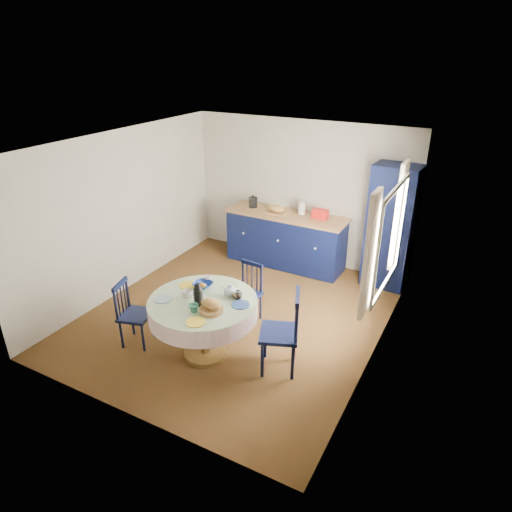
{
  "coord_description": "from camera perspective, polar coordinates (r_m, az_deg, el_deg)",
  "views": [
    {
      "loc": [
        2.93,
        -4.89,
        3.62
      ],
      "look_at": [
        0.21,
        0.2,
        0.92
      ],
      "focal_mm": 32.0,
      "sensor_mm": 36.0,
      "label": 1
    }
  ],
  "objects": [
    {
      "name": "wall_left",
      "position": [
        7.34,
        -16.25,
        5.21
      ],
      "size": [
        0.02,
        4.5,
        2.5
      ],
      "primitive_type": "cube",
      "color": "beige",
      "rests_on": "floor"
    },
    {
      "name": "cobalt_bowl",
      "position": [
        5.84,
        -6.64,
        -3.62
      ],
      "size": [
        0.24,
        0.24,
        0.06
      ],
      "primitive_type": "imported",
      "color": "navy",
      "rests_on": "dining_table"
    },
    {
      "name": "window",
      "position": [
        5.68,
        16.18,
        2.39
      ],
      "size": [
        0.1,
        1.74,
        1.45
      ],
      "color": "white",
      "rests_on": "wall_right"
    },
    {
      "name": "wall_back",
      "position": [
        8.08,
        5.59,
        7.88
      ],
      "size": [
        4.0,
        0.02,
        2.5
      ],
      "primitive_type": "cube",
      "color": "beige",
      "rests_on": "floor"
    },
    {
      "name": "chair_left",
      "position": [
        6.16,
        -15.14,
        -6.9
      ],
      "size": [
        0.47,
        0.48,
        0.88
      ],
      "rotation": [
        0.0,
        0.0,
        1.85
      ],
      "color": "black",
      "rests_on": "floor"
    },
    {
      "name": "floor",
      "position": [
        6.76,
        -2.41,
        -7.36
      ],
      "size": [
        4.5,
        4.5,
        0.0
      ],
      "primitive_type": "plane",
      "color": "black",
      "rests_on": "ground"
    },
    {
      "name": "mug_c",
      "position": [
        5.54,
        -2.36,
        -4.93
      ],
      "size": [
        0.12,
        0.12,
        0.09
      ],
      "primitive_type": "imported",
      "color": "black",
      "rests_on": "dining_table"
    },
    {
      "name": "wall_right",
      "position": [
        5.52,
        15.59,
        -1.38
      ],
      "size": [
        0.02,
        4.5,
        2.5
      ],
      "primitive_type": "cube",
      "color": "beige",
      "rests_on": "floor"
    },
    {
      "name": "chair_right",
      "position": [
        5.47,
        3.38,
        -9.39
      ],
      "size": [
        0.59,
        0.6,
        1.05
      ],
      "rotation": [
        0.0,
        0.0,
        -1.2
      ],
      "color": "black",
      "rests_on": "floor"
    },
    {
      "name": "mug_b",
      "position": [
        5.32,
        -7.77,
        -6.49
      ],
      "size": [
        0.11,
        0.11,
        0.1
      ],
      "primitive_type": "imported",
      "color": "#337E6C",
      "rests_on": "dining_table"
    },
    {
      "name": "ceiling",
      "position": [
        5.81,
        -2.86,
        13.93
      ],
      "size": [
        4.5,
        4.5,
        0.0
      ],
      "primitive_type": "plane",
      "rotation": [
        3.14,
        0.0,
        0.0
      ],
      "color": "white",
      "rests_on": "wall_back"
    },
    {
      "name": "chair_far",
      "position": [
        6.44,
        -1.14,
        -4.54
      ],
      "size": [
        0.42,
        0.4,
        0.86
      ],
      "rotation": [
        0.0,
        0.0,
        -0.09
      ],
      "color": "black",
      "rests_on": "floor"
    },
    {
      "name": "kitchen_counter",
      "position": [
        8.07,
        3.73,
        2.18
      ],
      "size": [
        2.14,
        0.69,
        1.19
      ],
      "rotation": [
        0.0,
        0.0,
        -0.01
      ],
      "color": "black",
      "rests_on": "floor"
    },
    {
      "name": "mug_d",
      "position": [
        5.94,
        -6.13,
        -2.88
      ],
      "size": [
        0.09,
        0.09,
        0.09
      ],
      "primitive_type": "imported",
      "color": "silver",
      "rests_on": "dining_table"
    },
    {
      "name": "mug_a",
      "position": [
        5.61,
        -8.57,
        -4.75
      ],
      "size": [
        0.13,
        0.13,
        0.1
      ],
      "primitive_type": "imported",
      "color": "silver",
      "rests_on": "dining_table"
    },
    {
      "name": "dining_table",
      "position": [
        5.63,
        -6.57,
        -6.61
      ],
      "size": [
        1.33,
        1.33,
        1.09
      ],
      "color": "#503C16",
      "rests_on": "floor"
    },
    {
      "name": "pantry_cabinet",
      "position": [
        7.48,
        16.53,
        3.46
      ],
      "size": [
        0.73,
        0.55,
        1.99
      ],
      "rotation": [
        0.0,
        0.0,
        -0.08
      ],
      "color": "black",
      "rests_on": "floor"
    }
  ]
}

